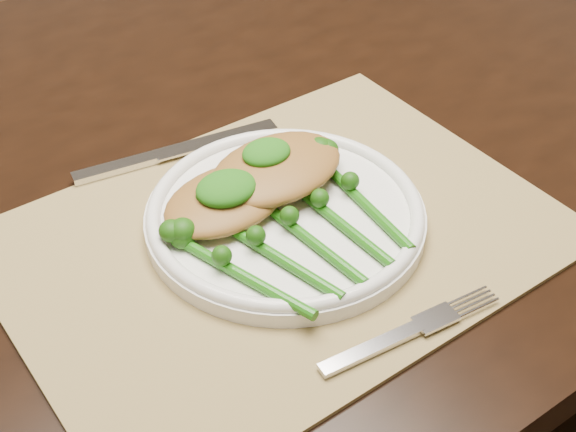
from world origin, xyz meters
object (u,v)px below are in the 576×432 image
chicken_fillet_left (226,199)px  broccolini_bundle (306,237)px  placemat (280,237)px  dining_table (255,344)px  dinner_plate (285,214)px

chicken_fillet_left → broccolini_bundle: (0.04, -0.08, -0.01)m
placemat → chicken_fillet_left: chicken_fillet_left is taller
dining_table → chicken_fillet_left: size_ratio=12.78×
placemat → chicken_fillet_left: bearing=123.1°
placemat → dinner_plate: size_ratio=1.90×
placemat → chicken_fillet_left: (-0.03, 0.04, 0.03)m
placemat → dinner_plate: (0.01, 0.01, 0.01)m
dining_table → chicken_fillet_left: chicken_fillet_left is taller
placemat → broccolini_bundle: 0.04m
chicken_fillet_left → placemat: bearing=-64.6°
dining_table → broccolini_bundle: size_ratio=7.84×
dining_table → dinner_plate: dinner_plate is taller
placemat → broccolini_bundle: bearing=-82.6°
dining_table → broccolini_bundle: (-0.07, -0.21, 0.40)m
dining_table → broccolini_bundle: broccolini_bundle is taller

